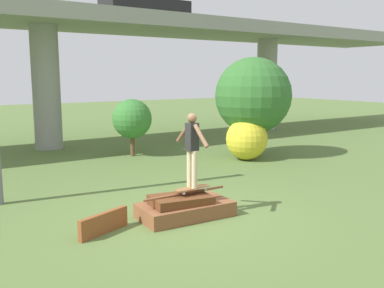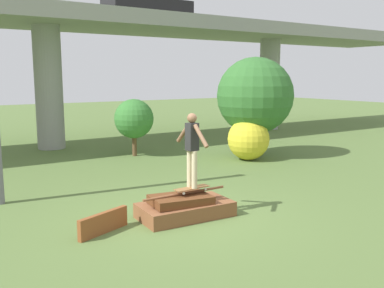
{
  "view_description": "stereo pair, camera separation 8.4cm",
  "coord_description": "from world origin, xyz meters",
  "px_view_note": "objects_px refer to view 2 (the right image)",
  "views": [
    {
      "loc": [
        -4.73,
        -7.37,
        2.97
      ],
      "look_at": [
        0.14,
        -0.04,
        1.57
      ],
      "focal_mm": 40.0,
      "sensor_mm": 36.0,
      "label": 1
    },
    {
      "loc": [
        -4.66,
        -7.42,
        2.97
      ],
      "look_at": [
        0.14,
        -0.04,
        1.57
      ],
      "focal_mm": 40.0,
      "sensor_mm": 36.0,
      "label": 2
    }
  ],
  "objects_px": {
    "skateboard": "(192,188)",
    "car_on_overpass_left": "(147,5)",
    "tree_behind_left": "(134,119)",
    "bush_yellow_flowering": "(248,139)",
    "skater": "(192,145)",
    "tree_behind_right": "(255,96)"
  },
  "relations": [
    {
      "from": "skater",
      "to": "tree_behind_right",
      "type": "bearing_deg",
      "value": 38.41
    },
    {
      "from": "skater",
      "to": "bush_yellow_flowering",
      "type": "distance_m",
      "value": 6.6
    },
    {
      "from": "skateboard",
      "to": "tree_behind_left",
      "type": "relative_size",
      "value": 0.39
    },
    {
      "from": "car_on_overpass_left",
      "to": "tree_behind_left",
      "type": "height_order",
      "value": "car_on_overpass_left"
    },
    {
      "from": "car_on_overpass_left",
      "to": "tree_behind_right",
      "type": "height_order",
      "value": "car_on_overpass_left"
    },
    {
      "from": "skater",
      "to": "tree_behind_right",
      "type": "distance_m",
      "value": 7.26
    },
    {
      "from": "skater",
      "to": "tree_behind_left",
      "type": "height_order",
      "value": "skater"
    },
    {
      "from": "skateboard",
      "to": "car_on_overpass_left",
      "type": "relative_size",
      "value": 0.21
    },
    {
      "from": "tree_behind_left",
      "to": "tree_behind_right",
      "type": "xyz_separation_m",
      "value": [
        3.65,
        -2.57,
        0.86
      ]
    },
    {
      "from": "car_on_overpass_left",
      "to": "tree_behind_left",
      "type": "xyz_separation_m",
      "value": [
        -2.43,
        -3.52,
        -4.76
      ]
    },
    {
      "from": "tree_behind_right",
      "to": "skater",
      "type": "bearing_deg",
      "value": -141.59
    },
    {
      "from": "skateboard",
      "to": "tree_behind_left",
      "type": "xyz_separation_m",
      "value": [
        2.02,
        7.06,
        0.77
      ]
    },
    {
      "from": "skater",
      "to": "bush_yellow_flowering",
      "type": "xyz_separation_m",
      "value": [
        5.09,
        4.13,
        -0.79
      ]
    },
    {
      "from": "car_on_overpass_left",
      "to": "tree_behind_right",
      "type": "xyz_separation_m",
      "value": [
        1.22,
        -6.09,
        -3.9
      ]
    },
    {
      "from": "tree_behind_left",
      "to": "bush_yellow_flowering",
      "type": "xyz_separation_m",
      "value": [
        3.07,
        -2.93,
        -0.65
      ]
    },
    {
      "from": "tree_behind_left",
      "to": "skateboard",
      "type": "bearing_deg",
      "value": -105.95
    },
    {
      "from": "skateboard",
      "to": "skater",
      "type": "bearing_deg",
      "value": -165.96
    },
    {
      "from": "tree_behind_right",
      "to": "car_on_overpass_left",
      "type": "bearing_deg",
      "value": 101.32
    },
    {
      "from": "skater",
      "to": "tree_behind_right",
      "type": "relative_size",
      "value": 0.43
    },
    {
      "from": "skateboard",
      "to": "skater",
      "type": "height_order",
      "value": "skater"
    },
    {
      "from": "car_on_overpass_left",
      "to": "tree_behind_left",
      "type": "bearing_deg",
      "value": -124.55
    },
    {
      "from": "skater",
      "to": "tree_behind_left",
      "type": "relative_size",
      "value": 0.74
    }
  ]
}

